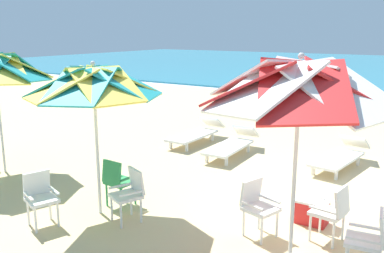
{
  "coord_description": "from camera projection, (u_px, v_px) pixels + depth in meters",
  "views": [
    {
      "loc": [
        1.45,
        -7.33,
        3.04
      ],
      "look_at": [
        -3.38,
        0.18,
        1.0
      ],
      "focal_mm": 39.36,
      "sensor_mm": 36.0,
      "label": 1
    }
  ],
  "objects": [
    {
      "name": "plastic_chair_4",
      "position": [
        40.0,
        195.0,
        6.65
      ],
      "size": [
        0.58,
        0.56,
        0.87
      ],
      "color": "white",
      "rests_on": "ground"
    },
    {
      "name": "plastic_chair_0",
      "position": [
        257.0,
        204.0,
        6.31
      ],
      "size": [
        0.57,
        0.55,
        0.87
      ],
      "color": "white",
      "rests_on": "ground"
    },
    {
      "name": "sun_lounger_1",
      "position": [
        341.0,
        156.0,
        9.5
      ],
      "size": [
        0.91,
        2.21,
        0.62
      ],
      "color": "white",
      "rests_on": "ground"
    },
    {
      "name": "sun_lounger_2",
      "position": [
        232.0,
        144.0,
        10.48
      ],
      "size": [
        0.71,
        2.17,
        0.62
      ],
      "color": "white",
      "rests_on": "ground"
    },
    {
      "name": "plastic_chair_5",
      "position": [
        129.0,
        192.0,
        6.8
      ],
      "size": [
        0.57,
        0.6,
        0.87
      ],
      "color": "white",
      "rests_on": "ground"
    },
    {
      "name": "ground_plane",
      "position": [
        347.0,
        206.0,
        7.45
      ],
      "size": [
        80.0,
        80.0,
        0.0
      ],
      "primitive_type": "plane",
      "color": "#D3B784"
    },
    {
      "name": "sun_lounger_3",
      "position": [
        196.0,
        133.0,
        11.61
      ],
      "size": [
        0.67,
        2.16,
        0.62
      ],
      "color": "white",
      "rests_on": "ground"
    },
    {
      "name": "beach_umbrella_0",
      "position": [
        300.0,
        86.0,
        5.03
      ],
      "size": [
        2.49,
        2.49,
        2.79
      ],
      "color": "silver",
      "rests_on": "ground"
    },
    {
      "name": "cooler_box",
      "position": [
        312.0,
        211.0,
        6.76
      ],
      "size": [
        0.5,
        0.34,
        0.4
      ],
      "color": "red",
      "rests_on": "ground"
    },
    {
      "name": "plastic_chair_2",
      "position": [
        332.0,
        210.0,
        6.1
      ],
      "size": [
        0.52,
        0.5,
        0.87
      ],
      "color": "white",
      "rests_on": "ground"
    },
    {
      "name": "plastic_chair_1",
      "position": [
        370.0,
        238.0,
        5.28
      ],
      "size": [
        0.52,
        0.49,
        0.87
      ],
      "color": "white",
      "rests_on": "ground"
    },
    {
      "name": "beach_umbrella_1",
      "position": [
        94.0,
        83.0,
        6.69
      ],
      "size": [
        2.2,
        2.2,
        2.58
      ],
      "color": "silver",
      "rests_on": "ground"
    },
    {
      "name": "plastic_chair_3",
      "position": [
        118.0,
        180.0,
        7.35
      ],
      "size": [
        0.47,
        0.49,
        0.87
      ],
      "color": "#2D8C4C",
      "rests_on": "ground"
    }
  ]
}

